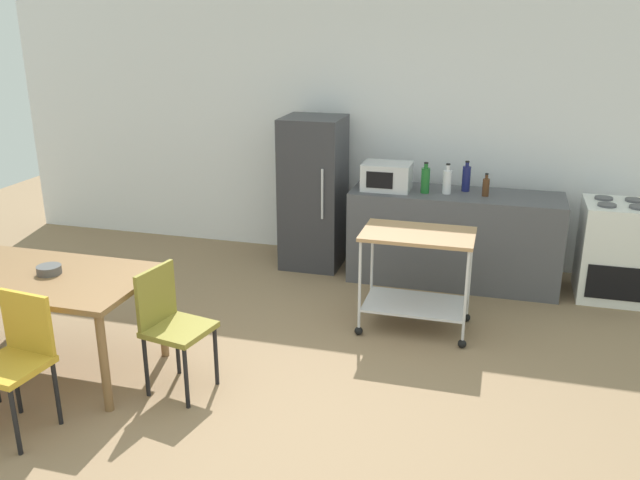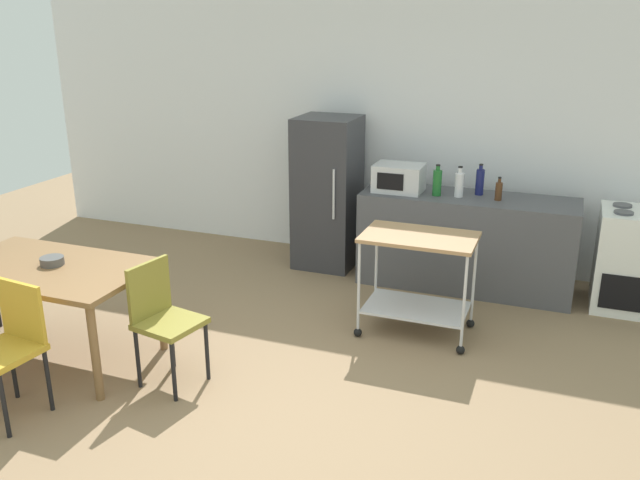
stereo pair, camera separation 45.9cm
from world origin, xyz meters
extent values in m
plane|color=#8C7051|center=(0.00, 0.00, 0.00)|extent=(12.00, 12.00, 0.00)
cube|color=white|center=(0.00, 3.20, 1.45)|extent=(8.40, 0.12, 2.90)
cube|color=#4C4C51|center=(0.90, 2.60, 0.45)|extent=(2.00, 0.64, 0.90)
cube|color=brown|center=(-1.79, 0.07, 0.73)|extent=(1.50, 0.90, 0.04)
cylinder|color=brown|center=(-1.10, -0.32, 0.35)|extent=(0.06, 0.06, 0.71)
cylinder|color=brown|center=(-2.48, 0.46, 0.35)|extent=(0.06, 0.06, 0.71)
cylinder|color=brown|center=(-1.10, 0.46, 0.35)|extent=(0.06, 0.06, 0.71)
cube|color=gold|center=(-1.51, -0.70, 0.47)|extent=(0.44, 0.44, 0.04)
cube|color=gold|center=(-1.49, -0.52, 0.69)|extent=(0.38, 0.07, 0.40)
cylinder|color=black|center=(-1.36, -0.88, 0.23)|extent=(0.03, 0.03, 0.45)
cylinder|color=black|center=(-1.66, -0.51, 0.23)|extent=(0.03, 0.03, 0.45)
cylinder|color=black|center=(-1.32, -0.55, 0.23)|extent=(0.03, 0.03, 0.45)
cube|color=olive|center=(-0.74, 0.04, 0.47)|extent=(0.47, 0.47, 0.04)
cube|color=olive|center=(-0.92, 0.08, 0.69)|extent=(0.10, 0.38, 0.40)
cylinder|color=black|center=(-0.61, -0.16, 0.23)|extent=(0.03, 0.03, 0.45)
cylinder|color=black|center=(-0.54, 0.18, 0.23)|extent=(0.03, 0.03, 0.45)
cylinder|color=black|center=(-0.94, -0.09, 0.23)|extent=(0.03, 0.03, 0.45)
cylinder|color=black|center=(-0.87, 0.24, 0.23)|extent=(0.03, 0.03, 0.45)
cube|color=white|center=(2.35, 2.62, 0.45)|extent=(0.60, 0.60, 0.90)
cube|color=black|center=(2.35, 2.32, 0.25)|extent=(0.48, 0.01, 0.32)
cylinder|color=#47474C|center=(2.22, 2.50, 0.91)|extent=(0.16, 0.16, 0.02)
cylinder|color=#47474C|center=(2.22, 2.74, 0.91)|extent=(0.16, 0.16, 0.02)
cube|color=#333338|center=(-0.55, 2.70, 0.78)|extent=(0.60, 0.60, 1.55)
cylinder|color=silver|center=(-0.37, 2.39, 0.85)|extent=(0.02, 0.02, 0.50)
cube|color=#A37A51|center=(0.69, 1.45, 0.83)|extent=(0.90, 0.56, 0.03)
cube|color=silver|center=(0.69, 1.45, 0.22)|extent=(0.83, 0.52, 0.02)
cylinder|color=silver|center=(0.27, 1.20, 0.45)|extent=(0.02, 0.02, 0.76)
sphere|color=black|center=(0.27, 1.20, 0.04)|extent=(0.07, 0.07, 0.07)
cylinder|color=silver|center=(1.11, 1.20, 0.45)|extent=(0.02, 0.02, 0.76)
sphere|color=black|center=(1.11, 1.20, 0.04)|extent=(0.07, 0.07, 0.07)
cylinder|color=silver|center=(0.27, 1.70, 0.45)|extent=(0.02, 0.02, 0.76)
sphere|color=black|center=(0.27, 1.70, 0.04)|extent=(0.07, 0.07, 0.07)
cylinder|color=silver|center=(1.11, 1.70, 0.45)|extent=(0.02, 0.02, 0.76)
sphere|color=black|center=(1.11, 1.70, 0.04)|extent=(0.07, 0.07, 0.07)
cube|color=silver|center=(0.23, 2.56, 1.03)|extent=(0.46, 0.34, 0.26)
cube|color=black|center=(0.19, 2.38, 1.03)|extent=(0.25, 0.01, 0.16)
cylinder|color=#1E6628|center=(0.60, 2.53, 1.02)|extent=(0.08, 0.08, 0.24)
cylinder|color=#1E6628|center=(0.60, 2.53, 1.16)|extent=(0.04, 0.04, 0.04)
cylinder|color=black|center=(0.60, 2.53, 1.19)|extent=(0.04, 0.04, 0.01)
cylinder|color=silver|center=(0.81, 2.55, 1.01)|extent=(0.08, 0.08, 0.22)
cylinder|color=silver|center=(0.81, 2.55, 1.15)|extent=(0.04, 0.04, 0.05)
cylinder|color=black|center=(0.81, 2.55, 1.18)|extent=(0.04, 0.04, 0.01)
cylinder|color=navy|center=(0.97, 2.70, 1.02)|extent=(0.08, 0.08, 0.24)
cylinder|color=navy|center=(0.97, 2.70, 1.16)|extent=(0.04, 0.04, 0.04)
cylinder|color=black|center=(0.97, 2.70, 1.19)|extent=(0.04, 0.04, 0.01)
cylinder|color=#4C2D19|center=(1.16, 2.56, 0.98)|extent=(0.06, 0.06, 0.17)
cylinder|color=#4C2D19|center=(1.16, 2.56, 1.09)|extent=(0.03, 0.03, 0.04)
cylinder|color=black|center=(1.16, 2.56, 1.11)|extent=(0.03, 0.03, 0.01)
cylinder|color=#4C4C4C|center=(-1.77, 0.09, 0.78)|extent=(0.17, 0.17, 0.06)
camera|label=1|loc=(1.30, -3.65, 2.52)|focal=37.36mm
camera|label=2|loc=(1.73, -3.51, 2.52)|focal=37.36mm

